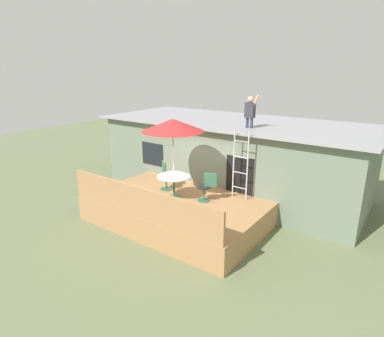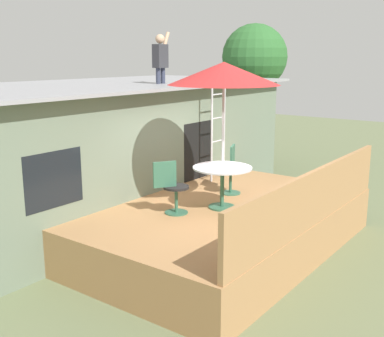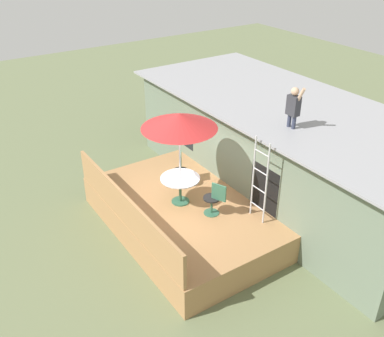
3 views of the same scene
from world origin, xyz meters
name	(u,v)px [view 2 (image 2 of 3)]	position (x,y,z in m)	size (l,w,h in m)	color
ground_plane	(225,248)	(0.00, 0.00, 0.00)	(40.00, 40.00, 0.00)	#66704C
house	(88,150)	(0.00, 3.60, 1.43)	(10.50, 4.50, 2.85)	slate
deck	(225,227)	(0.00, 0.00, 0.40)	(5.50, 3.42, 0.80)	#A87A4C
deck_railing	(314,198)	(0.00, -1.66, 1.25)	(5.40, 0.08, 0.90)	#A87A4C
patio_table	(222,176)	(-0.12, 0.00, 1.39)	(1.04, 1.04, 0.74)	#33664C
patio_umbrella	(224,74)	(-0.12, 0.00, 3.15)	(1.90, 1.90, 2.54)	silver
step_ladder	(218,129)	(1.57, 1.22, 1.90)	(0.52, 0.04, 2.20)	silver
person_figure	(161,55)	(1.20, 2.49, 3.46)	(0.47, 0.20, 1.11)	#33384C
patio_chair_left	(172,188)	(-0.90, 0.51, 1.26)	(0.57, 0.46, 0.92)	#33664C
patio_chair_right	(231,170)	(0.84, 0.41, 1.26)	(0.60, 0.44, 0.92)	#33664C
backyard_tree	(255,59)	(6.64, 3.23, 3.35)	(2.04, 2.04, 4.44)	brown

